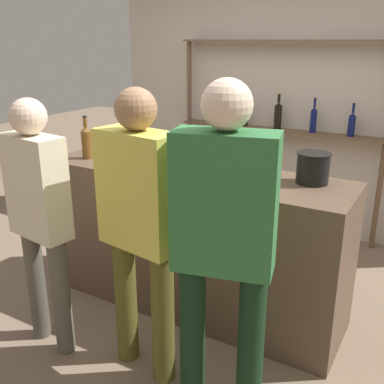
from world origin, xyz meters
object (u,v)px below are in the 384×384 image
object	(u,v)px
counter_bottle_2	(87,142)
counter_bottle_3	(147,143)
customer_right	(224,235)
wine_glass	(176,148)
customer_left	(39,209)
counter_bottle_0	(226,155)
customer_center	(140,218)
ice_bucket	(313,168)
counter_bottle_4	(262,162)
counter_bottle_1	(275,163)

from	to	relation	value
counter_bottle_2	counter_bottle_3	xyz separation A→B (m)	(0.46, 0.15, 0.01)
counter_bottle_2	customer_right	bearing A→B (deg)	-25.23
wine_glass	customer_right	xyz separation A→B (m)	(0.90, -1.01, -0.13)
customer_left	counter_bottle_3	bearing A→B (deg)	-1.39
counter_bottle_0	customer_center	bearing A→B (deg)	-99.93
wine_glass	ice_bucket	distance (m)	1.06
customer_right	customer_left	size ratio (longest dim) A/B	1.09
counter_bottle_4	customer_right	xyz separation A→B (m)	(0.16, -0.88, -0.15)
customer_right	counter_bottle_2	bearing A→B (deg)	50.86
counter_bottle_1	customer_right	bearing A→B (deg)	-84.88
counter_bottle_1	customer_center	size ratio (longest dim) A/B	0.18
counter_bottle_0	customer_left	distance (m)	1.26
counter_bottle_2	wine_glass	bearing A→B (deg)	23.44
customer_center	counter_bottle_4	bearing A→B (deg)	-17.50
counter_bottle_3	customer_right	distance (m)	1.41
counter_bottle_2	wine_glass	xyz separation A→B (m)	(0.64, 0.28, -0.03)
counter_bottle_2	customer_left	bearing A→B (deg)	-68.38
counter_bottle_1	ice_bucket	bearing A→B (deg)	12.24
ice_bucket	customer_right	xyz separation A→B (m)	(-0.15, -0.98, -0.12)
counter_bottle_1	customer_left	bearing A→B (deg)	-139.64
counter_bottle_2	wine_glass	distance (m)	0.70
ice_bucket	customer_center	size ratio (longest dim) A/B	0.13
counter_bottle_0	customer_right	world-z (taller)	customer_right
customer_left	customer_center	bearing A→B (deg)	-72.20
counter_bottle_0	counter_bottle_4	world-z (taller)	counter_bottle_0
customer_right	customer_left	distance (m)	1.24
ice_bucket	customer_right	distance (m)	1.00
ice_bucket	customer_left	bearing A→B (deg)	-143.38
counter_bottle_4	customer_left	world-z (taller)	customer_left
counter_bottle_0	wine_glass	xyz separation A→B (m)	(-0.49, 0.14, -0.03)
counter_bottle_0	ice_bucket	distance (m)	0.58
counter_bottle_0	counter_bottle_1	world-z (taller)	counter_bottle_0
wine_glass	ice_bucket	world-z (taller)	ice_bucket
counter_bottle_0	customer_center	xyz separation A→B (m)	(-0.14, -0.80, -0.21)
wine_glass	counter_bottle_4	bearing A→B (deg)	-10.15
counter_bottle_1	customer_left	xyz separation A→B (m)	(-1.15, -0.98, -0.22)
wine_glass	customer_right	bearing A→B (deg)	-48.12
counter_bottle_4	customer_right	distance (m)	0.90
counter_bottle_3	customer_left	xyz separation A→B (m)	(-0.15, -0.94, -0.25)
counter_bottle_0	customer_center	size ratio (longest dim) A/B	0.21
counter_bottle_1	counter_bottle_2	distance (m)	1.48
customer_center	counter_bottle_0	bearing A→B (deg)	-1.33
ice_bucket	customer_center	world-z (taller)	customer_center
ice_bucket	counter_bottle_3	bearing A→B (deg)	-175.64
counter_bottle_2	counter_bottle_1	bearing A→B (deg)	7.67
counter_bottle_2	customer_center	distance (m)	1.21
counter_bottle_2	counter_bottle_3	world-z (taller)	counter_bottle_3
customer_center	customer_left	world-z (taller)	customer_center
counter_bottle_1	ice_bucket	xyz separation A→B (m)	(0.23, 0.05, -0.02)
counter_bottle_1	counter_bottle_3	xyz separation A→B (m)	(-1.00, -0.04, 0.03)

